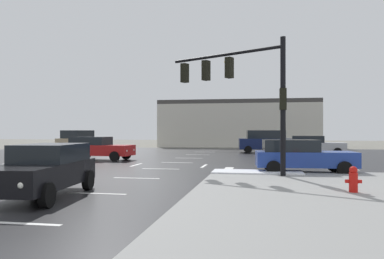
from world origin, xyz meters
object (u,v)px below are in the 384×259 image
Objects in this scene: sedan_red at (98,148)px; sedan_silver at (314,145)px; sedan_blue at (301,156)px; sedan_black at (44,169)px; suv_tan at (78,140)px; fire_hydrant at (353,179)px; traffic_signal_mast at (242,83)px; suv_navy at (266,141)px.

sedan_silver is (15.26, 8.00, 0.00)m from sedan_red.
sedan_blue is at bearing -21.05° from sedan_red.
sedan_silver is 24.46m from sedan_black.
sedan_red is 11.99m from suv_tan.
sedan_blue is 1.01× the size of sedan_silver.
sedan_silver is (2.43, 14.12, 0.00)m from sedan_blue.
sedan_red reaches higher than fire_hydrant.
sedan_black is (-5.69, -6.63, -3.33)m from traffic_signal_mast.
suv_navy is at bearing 94.87° from suv_tan.
suv_tan is 26.40m from sedan_black.
sedan_blue reaches higher than fire_hydrant.
sedan_blue is at bearing -127.98° from traffic_signal_mast.
traffic_signal_mast is 1.18× the size of suv_tan.
fire_hydrant is 0.17× the size of sedan_red.
sedan_red and sedan_blue have the same top height.
sedan_blue is (12.83, -6.12, 0.00)m from sedan_red.
sedan_blue is 16.98m from suv_navy.
fire_hydrant is 30.15m from suv_tan.
traffic_signal_mast is 7.13m from fire_hydrant.
sedan_black is at bearing -141.08° from sedan_blue.
sedan_black is (-9.31, -1.70, 0.32)m from fire_hydrant.
suv_navy is at bearing 47.86° from sedan_red.
sedan_red is 17.23m from sedan_silver.
suv_tan is 1.05× the size of sedan_black.
fire_hydrant is at bearing -37.19° from sedan_red.
traffic_signal_mast is 1.17× the size of suv_navy.
traffic_signal_mast reaches higher than suv_tan.
sedan_blue is at bearing 52.59° from suv_tan.
fire_hydrant is (3.62, -4.94, -3.64)m from traffic_signal_mast.
suv_navy reaches higher than sedan_red.
sedan_silver is at bearing 32.13° from sedan_red.
fire_hydrant is 18.43m from sedan_red.
traffic_signal_mast is at bearing -105.85° from sedan_silver.
sedan_black is at bearing -113.59° from sedan_silver.
sedan_red is 14.22m from sedan_blue.
sedan_red is 1.00× the size of sedan_black.
suv_tan is 0.99× the size of suv_navy.
fire_hydrant is at bearing 94.77° from sedan_black.
traffic_signal_mast is 12.94m from sedan_red.
traffic_signal_mast reaches higher than sedan_red.
sedan_silver is 0.94× the size of suv_tan.
suv_tan is at bearing 127.30° from sedan_red.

